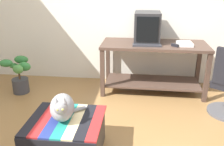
# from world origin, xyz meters

# --- Properties ---
(back_wall) EXTENTS (8.00, 0.10, 2.60)m
(back_wall) POSITION_xyz_m (0.00, 2.05, 1.30)
(back_wall) COLOR silver
(back_wall) RESTS_ON ground_plane
(desk) EXTENTS (1.54, 0.68, 0.75)m
(desk) POSITION_xyz_m (0.47, 1.60, 0.52)
(desk) COLOR #4C382D
(desk) RESTS_ON ground_plane
(tv_monitor) EXTENTS (0.37, 0.47, 0.44)m
(tv_monitor) POSITION_xyz_m (0.36, 1.68, 0.97)
(tv_monitor) COLOR #28282B
(tv_monitor) RESTS_ON desk
(keyboard) EXTENTS (0.41, 0.17, 0.02)m
(keyboard) POSITION_xyz_m (0.36, 1.45, 0.76)
(keyboard) COLOR #333338
(keyboard) RESTS_ON desk
(book) EXTENTS (0.22, 0.25, 0.04)m
(book) POSITION_xyz_m (0.89, 1.55, 0.77)
(book) COLOR white
(book) RESTS_ON desk
(ottoman_with_blanket) EXTENTS (0.70, 0.64, 0.38)m
(ottoman_with_blanket) POSITION_xyz_m (-0.42, 0.01, 0.19)
(ottoman_with_blanket) COLOR #4C4238
(ottoman_with_blanket) RESTS_ON ground_plane
(cat) EXTENTS (0.34, 0.41, 0.29)m
(cat) POSITION_xyz_m (-0.44, 0.02, 0.51)
(cat) COLOR gray
(cat) RESTS_ON ottoman_with_blanket
(potted_plant) EXTENTS (0.43, 0.33, 0.55)m
(potted_plant) POSITION_xyz_m (-1.53, 1.31, 0.28)
(potted_plant) COLOR #3D3D42
(potted_plant) RESTS_ON ground_plane
(stapler) EXTENTS (0.11, 0.10, 0.04)m
(stapler) POSITION_xyz_m (0.75, 1.45, 0.77)
(stapler) COLOR black
(stapler) RESTS_ON desk
(pen) EXTENTS (0.13, 0.07, 0.01)m
(pen) POSITION_xyz_m (0.96, 1.59, 0.75)
(pen) COLOR black
(pen) RESTS_ON desk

